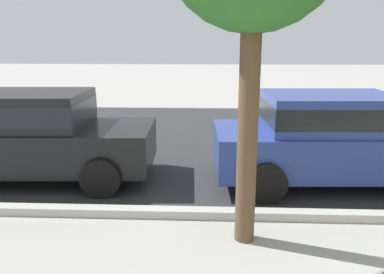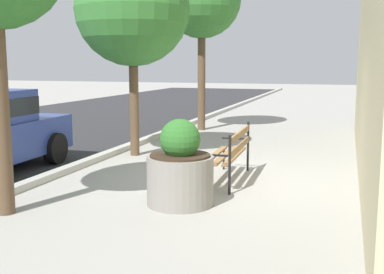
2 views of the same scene
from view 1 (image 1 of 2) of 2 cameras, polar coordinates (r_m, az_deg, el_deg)
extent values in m
cube|color=#2D2D30|center=(10.43, 21.03, -0.30)|extent=(60.00, 9.00, 0.01)
cylinder|color=brown|center=(4.55, 8.23, 0.91)|extent=(0.24, 0.24, 2.78)
cube|color=black|center=(7.37, -22.03, -1.20)|extent=(4.17, 1.88, 0.70)
cube|color=black|center=(7.29, -23.58, 3.75)|extent=(2.20, 1.66, 0.60)
cube|color=black|center=(7.29, -23.58, 3.75)|extent=(2.21, 1.67, 0.33)
cylinder|color=black|center=(7.85, -10.48, -1.69)|extent=(0.65, 0.25, 0.64)
cylinder|color=black|center=(6.27, -13.27, -5.87)|extent=(0.65, 0.25, 0.64)
cube|color=navy|center=(7.04, 20.39, -1.72)|extent=(4.17, 1.88, 0.70)
cube|color=navy|center=(6.85, 19.67, 3.51)|extent=(2.20, 1.66, 0.60)
cube|color=black|center=(6.85, 19.67, 3.51)|extent=(2.21, 1.67, 0.33)
cylinder|color=black|center=(7.58, 8.51, -2.17)|extent=(0.65, 0.25, 0.64)
cylinder|color=black|center=(5.99, 10.82, -6.68)|extent=(0.65, 0.25, 0.64)
camera|label=2|loc=(4.87, -86.46, -3.37)|focal=45.02mm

